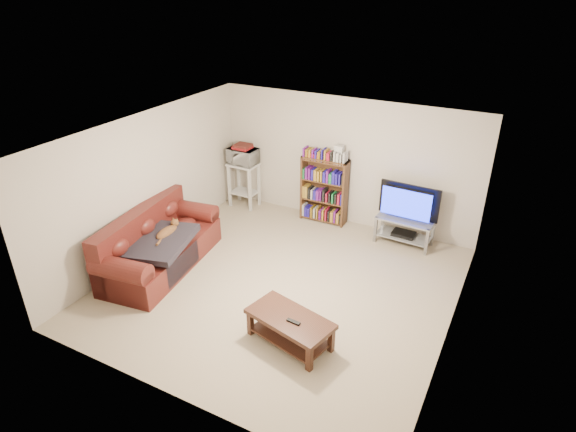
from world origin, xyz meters
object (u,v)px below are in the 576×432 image
Objects in this scene: sofa at (157,247)px; tv_stand at (404,227)px; coffee_table at (290,325)px; bookshelf at (324,189)px.

sofa is 2.37× the size of tv_stand.
coffee_table is at bearing -20.92° from sofa.
coffee_table is at bearing -73.86° from bookshelf.
coffee_table is at bearing -98.04° from tv_stand.
bookshelf is (-1.02, 3.38, 0.38)m from coffee_table.
sofa is at bearing -123.40° from bookshelf.
tv_stand is at bearing -6.20° from bookshelf.
tv_stand is (3.38, 2.58, -0.00)m from sofa.
bookshelf is (-1.63, 0.16, 0.33)m from tv_stand.
coffee_table is (2.78, -0.65, -0.05)m from sofa.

